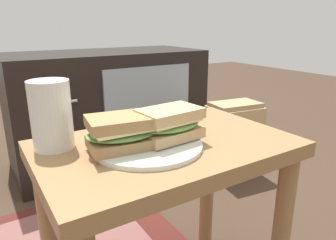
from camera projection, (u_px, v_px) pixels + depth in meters
The scene contains 7 objects.
side_table at pixel (167, 178), 0.72m from camera, with size 0.56×0.36×0.46m.
tv_cabinet at pixel (109, 108), 1.63m from camera, with size 0.96×0.46×0.58m.
plate at pixel (147, 145), 0.66m from camera, with size 0.23×0.23×0.01m, color silver.
sandwich_front at pixel (123, 132), 0.63m from camera, with size 0.16×0.12×0.07m.
sandwich_back at pixel (170, 124), 0.67m from camera, with size 0.15×0.10×0.07m.
beer_glass at pixel (51, 116), 0.64m from camera, with size 0.08×0.08×0.14m.
paper_bag at pixel (233, 139), 1.52m from camera, with size 0.26×0.20×0.36m.
Camera 1 is at (-0.35, -0.55, 0.71)m, focal length 33.50 mm.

